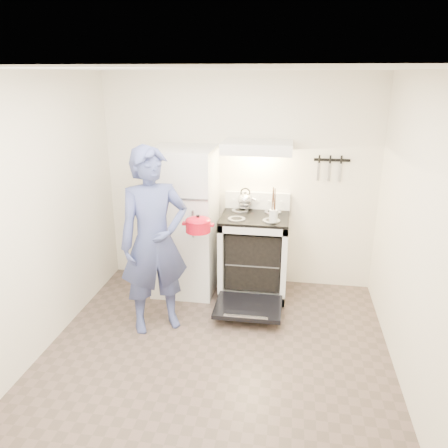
{
  "coord_description": "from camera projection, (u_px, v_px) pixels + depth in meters",
  "views": [
    {
      "loc": [
        0.62,
        -3.19,
        2.48
      ],
      "look_at": [
        -0.05,
        1.0,
        1.0
      ],
      "focal_mm": 35.0,
      "sensor_mm": 36.0,
      "label": 1
    }
  ],
  "objects": [
    {
      "name": "dutch_oven",
      "position": [
        198.0,
        226.0,
        4.39
      ],
      "size": [
        0.32,
        0.25,
        0.22
      ],
      "primitive_type": null,
      "color": "red",
      "rests_on": "person"
    },
    {
      "name": "person",
      "position": [
        154.0,
        242.0,
        4.21
      ],
      "size": [
        0.81,
        0.73,
        1.86
      ],
      "primitive_type": "imported",
      "rotation": [
        0.0,
        0.0,
        0.54
      ],
      "color": "navy",
      "rests_on": "floor"
    },
    {
      "name": "pizza_stone",
      "position": [
        262.0,
        258.0,
        5.01
      ],
      "size": [
        0.29,
        0.29,
        0.02
      ],
      "primitive_type": "cylinder",
      "color": "#85634D",
      "rests_on": "oven_rack"
    },
    {
      "name": "utensil_jar",
      "position": [
        273.0,
        216.0,
        4.6
      ],
      "size": [
        0.11,
        0.11,
        0.13
      ],
      "primitive_type": "cylinder",
      "rotation": [
        0.0,
        0.0,
        -0.21
      ],
      "color": "silver",
      "rests_on": "cooktop"
    },
    {
      "name": "back_wall",
      "position": [
        239.0,
        182.0,
        5.15
      ],
      "size": [
        3.2,
        0.02,
        2.5
      ],
      "primitive_type": "cube",
      "color": "beige",
      "rests_on": "ground"
    },
    {
      "name": "range_hood",
      "position": [
        257.0,
        147.0,
        4.73
      ],
      "size": [
        0.76,
        0.5,
        0.12
      ],
      "primitive_type": "cube",
      "color": "silver",
      "rests_on": "back_wall"
    },
    {
      "name": "oven_door",
      "position": [
        248.0,
        307.0,
        4.62
      ],
      "size": [
        0.7,
        0.54,
        0.04
      ],
      "primitive_type": "cube",
      "color": "black",
      "rests_on": "floor"
    },
    {
      "name": "tea_kettle",
      "position": [
        245.0,
        199.0,
        5.09
      ],
      "size": [
        0.21,
        0.18,
        0.26
      ],
      "primitive_type": null,
      "color": "#B5B5B9",
      "rests_on": "cooktop"
    },
    {
      "name": "floor",
      "position": [
        212.0,
        367.0,
        3.88
      ],
      "size": [
        3.6,
        3.6,
        0.0
      ],
      "primitive_type": "plane",
      "color": "brown",
      "rests_on": "ground"
    },
    {
      "name": "cooktop",
      "position": [
        255.0,
        217.0,
        4.91
      ],
      "size": [
        0.76,
        0.65,
        0.03
      ],
      "primitive_type": "cube",
      "color": "black",
      "rests_on": "stove_body"
    },
    {
      "name": "knife_strip",
      "position": [
        332.0,
        160.0,
        4.88
      ],
      "size": [
        0.4,
        0.02,
        0.03
      ],
      "primitive_type": "cube",
      "color": "black",
      "rests_on": "back_wall"
    },
    {
      "name": "refrigerator",
      "position": [
        185.0,
        221.0,
        5.04
      ],
      "size": [
        0.7,
        0.7,
        1.7
      ],
      "primitive_type": "cube",
      "color": "silver",
      "rests_on": "floor"
    },
    {
      "name": "backsplash",
      "position": [
        258.0,
        200.0,
        5.14
      ],
      "size": [
        0.76,
        0.07,
        0.2
      ],
      "primitive_type": "cube",
      "color": "silver",
      "rests_on": "cooktop"
    },
    {
      "name": "oven_rack",
      "position": [
        254.0,
        257.0,
        5.08
      ],
      "size": [
        0.6,
        0.52,
        0.01
      ],
      "primitive_type": "cube",
      "color": "gray",
      "rests_on": "stove_body"
    },
    {
      "name": "stove_body",
      "position": [
        254.0,
        256.0,
        5.07
      ],
      "size": [
        0.76,
        0.65,
        0.92
      ],
      "primitive_type": "cube",
      "color": "silver",
      "rests_on": "floor"
    }
  ]
}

